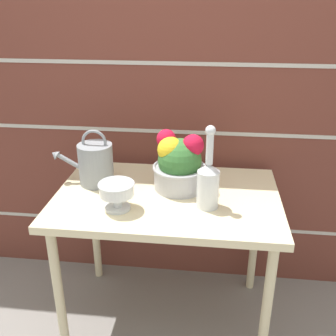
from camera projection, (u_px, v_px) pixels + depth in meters
name	position (u px, v px, depth m)	size (l,w,h in m)	color
ground_plane	(167.00, 315.00, 2.13)	(12.00, 12.00, 0.00)	gray
brick_wall	(177.00, 97.00, 2.08)	(3.60, 0.08, 2.20)	brown
patio_table	(167.00, 210.00, 1.87)	(1.04, 0.69, 0.74)	beige
watering_can	(95.00, 163.00, 1.91)	(0.31, 0.17, 0.28)	gray
crystal_pedestal_bowl	(117.00, 191.00, 1.68)	(0.16, 0.16, 0.12)	silver
flower_planter	(179.00, 164.00, 1.85)	(0.26, 0.26, 0.28)	#ADADB2
glass_decanter	(208.00, 181.00, 1.68)	(0.10, 0.10, 0.37)	silver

